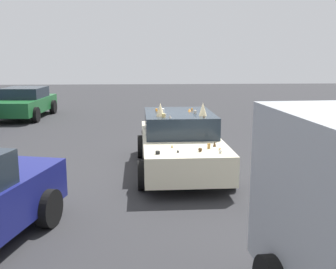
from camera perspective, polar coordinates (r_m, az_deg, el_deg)
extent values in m
plane|color=#2D2D30|center=(9.95, 1.73, -5.07)|extent=(60.00, 60.00, 0.00)
cube|color=beige|center=(9.81, 1.75, -1.88)|extent=(4.46, 1.89, 0.61)
cube|color=#1E2833|center=(10.05, 1.56, 1.70)|extent=(2.22, 1.71, 0.51)
cylinder|color=black|center=(8.72, 8.81, -5.46)|extent=(0.62, 0.23, 0.61)
cylinder|color=black|center=(8.50, -3.56, -5.79)|extent=(0.62, 0.23, 0.61)
cylinder|color=black|center=(11.32, 5.70, -1.52)|extent=(0.62, 0.23, 0.61)
cylinder|color=black|center=(11.15, -3.75, -1.68)|extent=(0.62, 0.23, 0.61)
ellipsoid|color=black|center=(8.75, -3.48, -4.32)|extent=(0.14, 0.02, 0.09)
ellipsoid|color=black|center=(8.73, -3.49, -3.66)|extent=(0.19, 0.02, 0.13)
ellipsoid|color=black|center=(10.23, 6.65, -0.81)|extent=(0.19, 0.02, 0.11)
ellipsoid|color=black|center=(8.88, 8.37, -3.04)|extent=(0.13, 0.02, 0.13)
ellipsoid|color=black|center=(10.45, -3.64, -1.04)|extent=(0.17, 0.02, 0.08)
ellipsoid|color=black|center=(8.56, -3.48, -3.54)|extent=(0.10, 0.02, 0.08)
ellipsoid|color=black|center=(11.36, -3.70, 0.34)|extent=(0.11, 0.02, 0.12)
ellipsoid|color=black|center=(11.32, 5.58, 0.30)|extent=(0.15, 0.02, 0.15)
ellipsoid|color=black|center=(9.63, 7.39, -2.90)|extent=(0.12, 0.02, 0.11)
ellipsoid|color=black|center=(9.09, -3.52, -3.88)|extent=(0.18, 0.02, 0.09)
ellipsoid|color=black|center=(8.42, 9.13, -5.05)|extent=(0.13, 0.02, 0.12)
sphere|color=#51381E|center=(8.13, 4.58, -2.14)|extent=(0.08, 0.08, 0.08)
cylinder|color=#A87A38|center=(8.40, 5.80, -1.63)|extent=(0.09, 0.09, 0.11)
cone|color=#51381E|center=(8.60, 6.61, -1.34)|extent=(0.10, 0.10, 0.11)
sphere|color=#A87A38|center=(8.26, 7.34, -2.09)|extent=(0.05, 0.05, 0.05)
cone|color=tan|center=(8.42, 0.57, -1.67)|extent=(0.08, 0.08, 0.07)
cone|color=black|center=(8.02, 1.41, -2.35)|extent=(0.08, 0.08, 0.06)
sphere|color=silver|center=(8.05, 7.44, -2.37)|extent=(0.07, 0.07, 0.07)
cylinder|color=black|center=(7.91, -1.46, -2.57)|extent=(0.12, 0.12, 0.06)
cylinder|color=silver|center=(9.98, -0.74, 3.41)|extent=(0.10, 0.10, 0.10)
cone|color=orange|center=(10.21, 3.06, 3.50)|extent=(0.11, 0.11, 0.07)
cylinder|color=tan|center=(9.20, -0.65, 2.71)|extent=(0.11, 0.11, 0.08)
cylinder|color=gray|center=(9.82, 3.86, 3.21)|extent=(0.08, 0.08, 0.08)
cylinder|color=orange|center=(10.27, -1.65, 3.53)|extent=(0.06, 0.06, 0.06)
cone|color=gray|center=(9.07, 0.30, 2.57)|extent=(0.10, 0.10, 0.08)
cylinder|color=orange|center=(10.40, 3.41, 3.60)|extent=(0.05, 0.05, 0.06)
cylinder|color=silver|center=(9.27, -0.36, 2.73)|extent=(0.05, 0.05, 0.07)
cone|color=#51381E|center=(9.20, 5.11, 2.60)|extent=(0.04, 0.04, 0.06)
cone|color=#A87A38|center=(10.18, -1.37, 3.43)|extent=(0.11, 0.11, 0.05)
cone|color=beige|center=(9.46, 4.95, 3.60)|extent=(0.19, 0.19, 0.31)
cone|color=beige|center=(9.35, -1.10, 3.55)|extent=(0.19, 0.19, 0.31)
cube|color=#1E602D|center=(19.30, -19.64, 3.97)|extent=(4.35, 2.01, 0.61)
cube|color=#1E2833|center=(19.41, -19.58, 5.61)|extent=(2.03, 1.74, 0.47)
cylinder|color=black|center=(17.80, -18.21, 2.67)|extent=(0.66, 0.26, 0.65)
cylinder|color=black|center=(20.31, -15.94, 3.79)|extent=(0.66, 0.26, 0.65)
cylinder|color=black|center=(20.88, -20.77, 3.68)|extent=(0.66, 0.26, 0.65)
cylinder|color=black|center=(6.99, -16.54, -9.98)|extent=(0.67, 0.37, 0.64)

